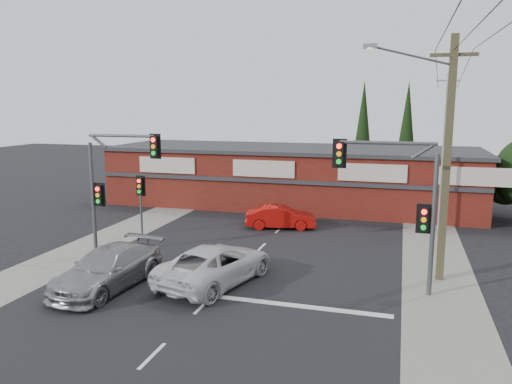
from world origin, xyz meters
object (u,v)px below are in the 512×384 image
(silver_suv, at_px, (108,268))
(utility_pole, at_px, (444,152))
(white_suv, at_px, (216,264))
(shop_building, at_px, (291,176))
(red_sedan, at_px, (281,217))

(silver_suv, relative_size, utility_pole, 0.55)
(white_suv, distance_m, shop_building, 17.11)
(silver_suv, xyz_separation_m, utility_pole, (12.72, 4.79, 4.59))
(silver_suv, height_order, red_sedan, silver_suv)
(silver_suv, bearing_deg, shop_building, 85.23)
(shop_building, bearing_deg, silver_suv, -100.14)
(silver_suv, xyz_separation_m, red_sedan, (4.35, 11.49, -0.12))
(shop_building, xyz_separation_m, utility_pole, (9.36, -14.00, 3.26))
(shop_building, height_order, utility_pole, utility_pole)
(white_suv, relative_size, shop_building, 0.21)
(white_suv, xyz_separation_m, silver_suv, (-3.95, -1.75, 0.00))
(white_suv, bearing_deg, shop_building, -73.36)
(red_sedan, height_order, shop_building, shop_building)
(utility_pole, bearing_deg, red_sedan, 141.38)
(white_suv, xyz_separation_m, red_sedan, (0.40, 9.74, -0.12))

